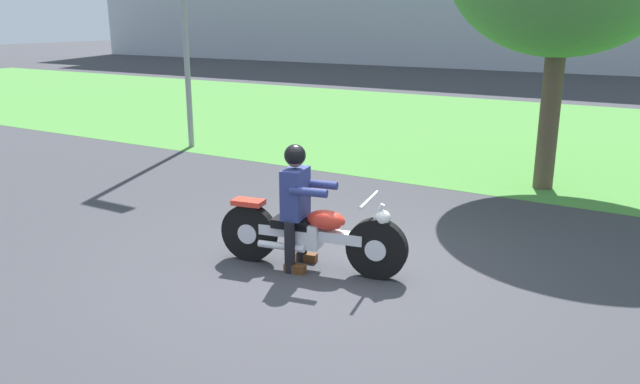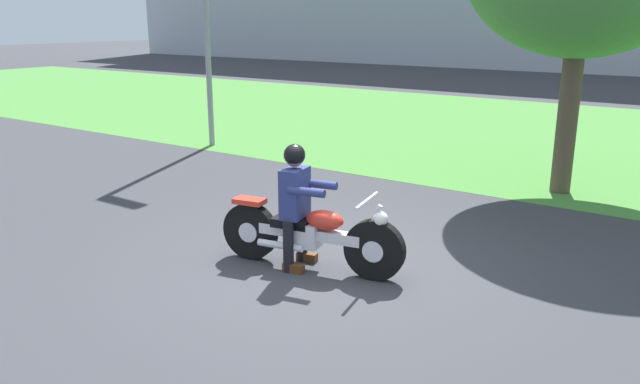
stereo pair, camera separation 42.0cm
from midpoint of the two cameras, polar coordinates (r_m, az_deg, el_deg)
ground at (r=7.07m, az=2.00°, el=-7.08°), size 120.00×120.00×0.00m
grass_verge at (r=16.06m, az=21.61°, el=4.82°), size 60.00×12.00×0.01m
motorcycle_lead at (r=6.93m, az=0.84°, el=-3.94°), size 2.18×0.74×0.89m
rider_lead at (r=6.87m, az=-0.43°, el=-0.41°), size 0.61×0.53×1.42m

